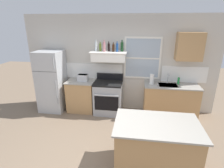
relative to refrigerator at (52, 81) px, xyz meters
The scene contains 20 objects.
ground_plane 2.78m from the refrigerator, 44.08° to the right, with size 16.00×16.00×0.00m, color #7A6651.
back_wall 2.03m from the refrigerator, 11.29° to the left, with size 5.40×0.11×2.70m.
refrigerator is the anchor object (origin of this frame).
counter_left_of_stove 0.95m from the refrigerator, ahead, with size 0.79×0.63×0.91m.
toaster 0.93m from the refrigerator, ahead, with size 0.30×0.20×0.19m.
stove_range 1.70m from the refrigerator, ahead, with size 0.76×0.69×1.09m.
range_hood_shelf 1.82m from the refrigerator, ahead, with size 0.96×0.52×0.24m.
bottle_clear_tall 1.65m from the refrigerator, ahead, with size 0.06×0.06×0.30m.
bottle_olive_oil_square 1.73m from the refrigerator, ahead, with size 0.06×0.06×0.25m.
bottle_rose_pink 1.83m from the refrigerator, ahead, with size 0.07×0.07×0.30m.
bottle_balsamic_dark 1.92m from the refrigerator, ahead, with size 0.06×0.06×0.26m.
bottle_brown_stout 2.03m from the refrigerator, ahead, with size 0.06×0.06×0.24m.
bottle_blue_liqueur 2.12m from the refrigerator, ahead, with size 0.07×0.07×0.27m.
bottle_dark_green_wine 2.24m from the refrigerator, ahead, with size 0.07×0.07×0.30m.
counter_right_with_sink 3.38m from the refrigerator, ahead, with size 1.43×0.63×0.91m.
sink_faucet 3.26m from the refrigerator, ahead, with size 0.03×0.17×0.28m.
paper_towel_roll 2.83m from the refrigerator, ahead, with size 0.11×0.11×0.27m, color white.
dish_soap_bottle 3.54m from the refrigerator, ahead, with size 0.06×0.06×0.18m, color #268C3F.
kitchen_island 3.43m from the refrigerator, 34.93° to the right, with size 1.40×0.90×0.91m.
upper_cabinet_right 3.85m from the refrigerator, ahead, with size 0.64×0.32×0.70m.
Camera 1 is at (0.52, -2.72, 2.47)m, focal length 28.52 mm.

